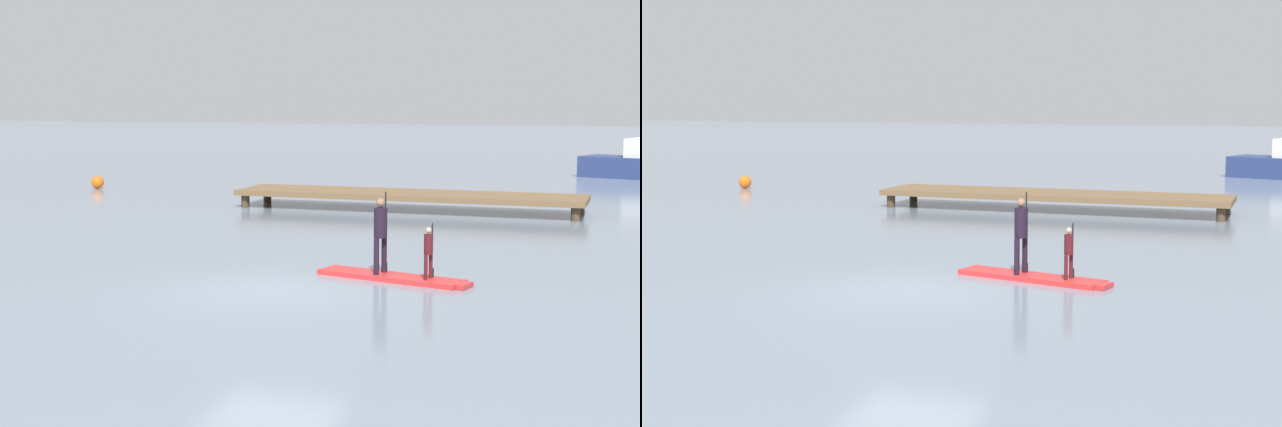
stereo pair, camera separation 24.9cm
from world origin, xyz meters
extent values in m
plane|color=gray|center=(0.00, 0.00, 0.00)|extent=(240.00, 240.00, 0.00)
cube|color=red|center=(1.78, 1.97, 0.05)|extent=(3.17, 1.40, 0.10)
cube|color=red|center=(3.33, 1.60, 0.05)|extent=(0.35, 0.53, 0.09)
cylinder|color=black|center=(1.59, 2.18, 0.47)|extent=(0.11, 0.11, 0.73)
cylinder|color=black|center=(1.51, 1.87, 0.47)|extent=(0.11, 0.11, 0.73)
cylinder|color=black|center=(1.55, 2.02, 1.14)|extent=(0.33, 0.33, 0.61)
sphere|color=#8C664C|center=(1.55, 2.02, 1.55)|extent=(0.18, 0.18, 0.18)
cylinder|color=black|center=(1.60, 2.22, 0.93)|extent=(0.03, 0.03, 1.65)
cube|color=black|center=(1.60, 2.22, 0.19)|extent=(0.06, 0.14, 0.18)
cylinder|color=#4C1419|center=(2.63, 1.87, 0.34)|extent=(0.07, 0.07, 0.49)
cylinder|color=#4C1419|center=(2.58, 1.67, 0.34)|extent=(0.07, 0.07, 0.49)
cylinder|color=#4C1419|center=(2.60, 1.77, 0.79)|extent=(0.22, 0.22, 0.40)
sphere|color=tan|center=(2.60, 1.77, 1.07)|extent=(0.12, 0.12, 0.12)
cylinder|color=black|center=(2.64, 1.93, 0.65)|extent=(0.03, 0.03, 1.09)
cube|color=black|center=(2.64, 1.93, 0.19)|extent=(0.06, 0.14, 0.18)
cube|color=brown|center=(-0.79, 13.63, 0.51)|extent=(11.42, 2.52, 0.18)
cylinder|color=#473828|center=(-6.20, 12.66, 0.30)|extent=(0.28, 0.28, 0.60)
cylinder|color=#473828|center=(-6.20, 14.59, 0.30)|extent=(0.28, 0.28, 0.60)
cylinder|color=#473828|center=(4.62, 12.66, 0.30)|extent=(0.28, 0.28, 0.60)
cylinder|color=#473828|center=(4.62, 14.59, 0.30)|extent=(0.28, 0.28, 0.60)
sphere|color=orange|center=(-14.67, 16.79, 0.26)|extent=(0.52, 0.52, 0.52)
camera|label=1|loc=(6.60, -15.88, 3.60)|focal=52.06mm
camera|label=2|loc=(6.83, -15.79, 3.60)|focal=52.06mm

